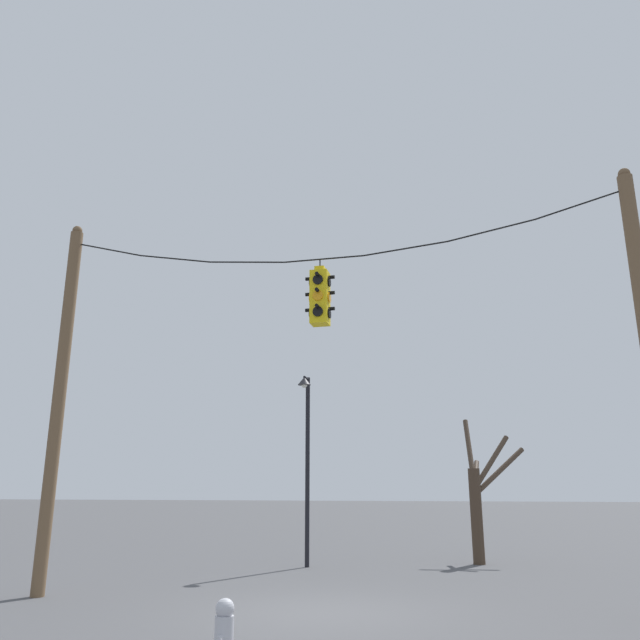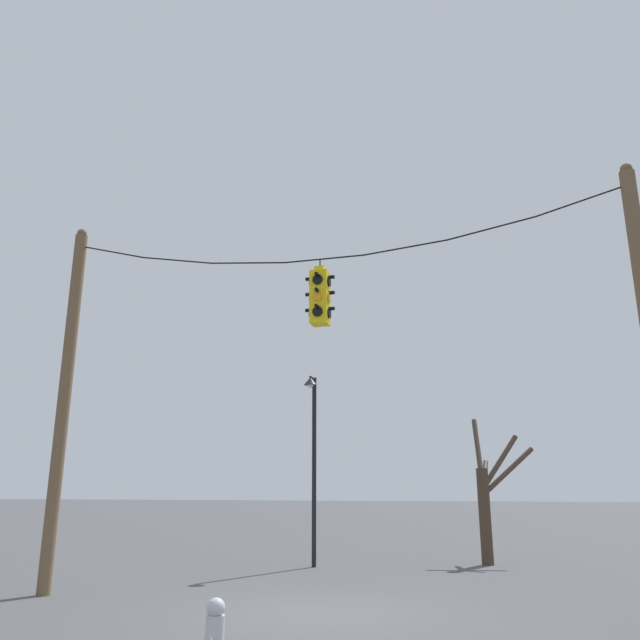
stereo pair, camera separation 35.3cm
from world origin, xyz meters
name	(u,v)px [view 2 (the right image)]	position (x,y,z in m)	size (l,w,h in m)	color
ground_plane	(319,613)	(0.00, 0.00, 0.00)	(200.00, 200.00, 0.00)	#4C4C4F
utility_pole_left	(64,399)	(-5.61, 0.34, 3.80)	(0.26, 0.26, 7.62)	brown
span_wire	(324,245)	(0.00, 0.34, 6.65)	(11.23, 0.03, 0.89)	black
traffic_light_near_right_pole	(320,297)	(-0.08, 0.34, 5.58)	(0.58, 0.58, 1.32)	yellow
street_lamp	(313,440)	(-1.78, 5.91, 3.29)	(0.37, 0.64, 5.03)	black
bare_tree	(488,495)	(2.76, 7.94, 1.82)	(1.74, 1.62, 4.05)	#423326
fire_hydrant	(215,632)	(-0.31, -3.49, 0.38)	(0.22, 0.30, 0.75)	silver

